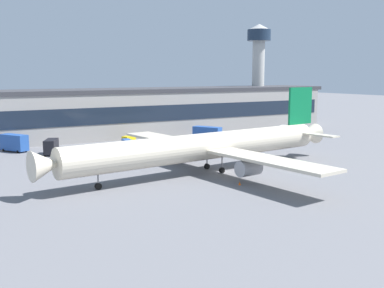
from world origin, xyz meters
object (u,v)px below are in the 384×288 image
stair_truck (51,146)px  follow_me_car (127,143)px  control_tower (258,63)px  baggage_tug (129,139)px  airliner (207,146)px  traffic_cone_0 (240,183)px  catering_truck (14,142)px  belt_loader (282,128)px  fuel_truck (207,132)px

stair_truck → follow_me_car: bearing=6.0°
control_tower → baggage_tug: 65.93m
control_tower → airliner: bearing=-134.8°
traffic_cone_0 → catering_truck: bearing=115.7°
control_tower → follow_me_car: 70.74m
baggage_tug → traffic_cone_0: (-2.89, -54.56, -0.78)m
traffic_cone_0 → belt_loader: bearing=43.1°
fuel_truck → belt_loader: bearing=-0.3°
stair_truck → follow_me_car: size_ratio=1.41×
catering_truck → traffic_cone_0: size_ratio=12.20×
stair_truck → catering_truck: bearing=126.1°
baggage_tug → catering_truck: bearing=179.0°
belt_loader → stair_truck: size_ratio=1.01×
traffic_cone_0 → follow_me_car: bearing=90.2°
fuel_truck → stair_truck: size_ratio=1.35×
catering_truck → follow_me_car: (26.38, -6.94, -1.20)m
airliner → follow_me_car: (-0.85, 36.66, -3.90)m
airliner → control_tower: control_tower is taller
baggage_tug → airliner: bearing=-92.9°
stair_truck → control_tower: bearing=18.5°
fuel_truck → catering_truck: 52.64m
fuel_truck → catering_truck: catering_truck is taller
catering_truck → traffic_cone_0: (26.54, -55.05, -1.98)m
catering_truck → follow_me_car: size_ratio=1.64×
follow_me_car → belt_loader: bearing=3.1°
fuel_truck → traffic_cone_0: bearing=-116.9°
fuel_truck → follow_me_car: size_ratio=1.90×
belt_loader → baggage_tug: (-51.68, 3.46, -0.07)m
fuel_truck → baggage_tug: bearing=171.8°
airliner → baggage_tug: 43.35m
catering_truck → belt_loader: (81.11, -3.95, -1.14)m
airliner → fuel_truck: 47.25m
stair_truck → traffic_cone_0: (19.95, -46.01, -1.67)m
airliner → catering_truck: bearing=122.0°
catering_truck → stair_truck: catering_truck is taller
catering_truck → baggage_tug: size_ratio=1.84×
fuel_truck → baggage_tug: fuel_truck is taller
catering_truck → belt_loader: catering_truck is taller
fuel_truck → stair_truck: stair_truck is taller
fuel_truck → traffic_cone_0: size_ratio=14.13×
control_tower → belt_loader: control_tower is taller
baggage_tug → traffic_cone_0: size_ratio=6.65×
control_tower → stair_truck: size_ratio=5.64×
airliner → control_tower: bearing=45.2°
stair_truck → airliner: bearing=-59.2°
belt_loader → stair_truck: bearing=-176.1°
catering_truck → baggage_tug: bearing=-1.0°
baggage_tug → follow_me_car: bearing=-115.3°
fuel_truck → stair_truck: 46.20m
control_tower → belt_loader: size_ratio=5.57×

